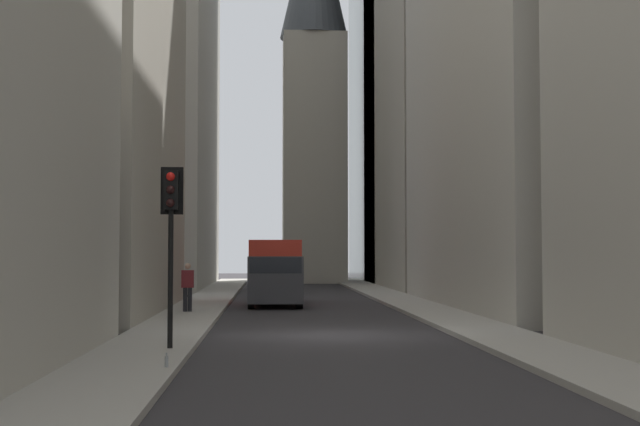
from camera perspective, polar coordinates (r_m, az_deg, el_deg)
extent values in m
plane|color=#302D30|center=(23.26, 0.58, -8.45)|extent=(135.00, 135.00, 0.00)
cube|color=#A8A399|center=(23.37, -10.61, -8.21)|extent=(90.00, 2.20, 0.14)
cube|color=#A8A399|center=(24.00, 11.47, -8.05)|extent=(90.00, 2.20, 0.14)
cube|color=#A8A091|center=(56.04, 9.35, 10.23)|extent=(19.04, 10.00, 29.69)
cube|color=#B7B2A5|center=(56.79, -12.66, 8.31)|extent=(19.38, 10.00, 26.25)
cube|color=beige|center=(63.13, -0.42, 3.71)|extent=(4.75, 4.75, 18.78)
cube|color=red|center=(37.14, -3.14, -3.92)|extent=(4.60, 2.25, 2.60)
cube|color=#38383D|center=(33.95, -3.10, -4.62)|extent=(1.90, 2.25, 1.90)
cube|color=black|center=(33.94, -3.10, -3.61)|extent=(1.92, 2.09, 0.64)
cylinder|color=black|center=(34.01, -1.44, -5.89)|extent=(0.88, 0.28, 0.88)
cylinder|color=black|center=(33.99, -4.78, -5.88)|extent=(0.88, 0.28, 0.88)
cylinder|color=black|center=(38.60, -1.69, -5.51)|extent=(0.88, 0.28, 0.88)
cylinder|color=black|center=(38.59, -4.63, -5.51)|extent=(0.88, 0.28, 0.88)
cube|color=#B7BABF|center=(46.41, -3.22, -4.93)|extent=(4.30, 1.78, 0.70)
cube|color=black|center=(46.59, -3.22, -4.16)|extent=(2.10, 1.58, 0.54)
cylinder|color=black|center=(45.08, -2.22, -5.26)|extent=(0.64, 0.22, 0.64)
cylinder|color=black|center=(45.07, -4.21, -5.26)|extent=(0.64, 0.22, 0.64)
cylinder|color=black|center=(47.78, -2.29, -5.12)|extent=(0.64, 0.22, 0.64)
cylinder|color=black|center=(47.77, -4.17, -5.11)|extent=(0.64, 0.22, 0.64)
cylinder|color=black|center=(19.17, -10.30, -4.49)|extent=(0.12, 0.12, 3.15)
cube|color=black|center=(19.21, -10.25, 1.56)|extent=(0.28, 0.32, 0.90)
cube|color=black|center=(19.36, -10.20, 1.52)|extent=(0.03, 0.52, 1.10)
sphere|color=red|center=(19.08, -10.30, 2.49)|extent=(0.20, 0.20, 0.20)
sphere|color=black|center=(19.05, -10.31, 1.59)|extent=(0.20, 0.20, 0.20)
sphere|color=black|center=(19.03, -10.31, 0.69)|extent=(0.20, 0.20, 0.20)
cylinder|color=black|center=(30.85, -8.99, -5.93)|extent=(0.16, 0.16, 0.87)
cylinder|color=black|center=(30.86, -9.31, -5.93)|extent=(0.16, 0.16, 0.87)
cube|color=maroon|center=(30.82, -9.14, -4.52)|extent=(0.26, 0.44, 0.64)
sphere|color=tan|center=(30.81, -9.13, -3.65)|extent=(0.22, 0.22, 0.22)
cylinder|color=#999EA3|center=(16.14, -10.57, -10.09)|extent=(0.07, 0.07, 0.20)
cylinder|color=#999EA3|center=(16.12, -10.57, -9.61)|extent=(0.03, 0.03, 0.07)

